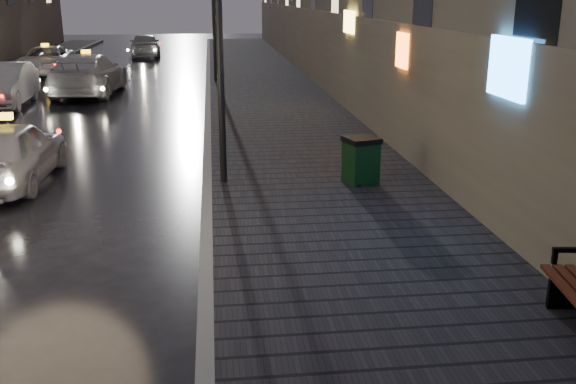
% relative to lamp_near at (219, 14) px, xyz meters
% --- Properties ---
extents(ground, '(120.00, 120.00, 0.00)m').
position_rel_lamp_near_xyz_m(ground, '(-1.85, -6.00, -3.49)').
color(ground, black).
rests_on(ground, ground).
extents(sidewalk, '(4.60, 58.00, 0.15)m').
position_rel_lamp_near_xyz_m(sidewalk, '(2.05, 15.00, -3.41)').
color(sidewalk, black).
rests_on(sidewalk, ground).
extents(curb, '(0.20, 58.00, 0.15)m').
position_rel_lamp_near_xyz_m(curb, '(-0.35, 15.00, -3.41)').
color(curb, slate).
rests_on(curb, ground).
extents(lamp_near, '(0.36, 0.36, 5.28)m').
position_rel_lamp_near_xyz_m(lamp_near, '(0.00, 0.00, 0.00)').
color(lamp_near, black).
rests_on(lamp_near, sidewalk).
extents(lamp_far, '(0.36, 0.36, 5.28)m').
position_rel_lamp_near_xyz_m(lamp_far, '(0.00, 16.00, 0.00)').
color(lamp_far, black).
rests_on(lamp_far, sidewalk).
extents(trash_bin, '(0.77, 0.77, 0.96)m').
position_rel_lamp_near_xyz_m(trash_bin, '(2.78, -0.42, -2.85)').
color(trash_bin, black).
rests_on(trash_bin, sidewalk).
extents(taxi_near, '(1.76, 4.09, 1.38)m').
position_rel_lamp_near_xyz_m(taxi_near, '(-4.46, 0.88, -2.80)').
color(taxi_near, silver).
rests_on(taxi_near, ground).
extents(car_left_mid, '(1.80, 4.66, 1.51)m').
position_rel_lamp_near_xyz_m(car_left_mid, '(-7.57, 11.13, -2.73)').
color(car_left_mid, '#A9A9B1').
rests_on(car_left_mid, ground).
extents(taxi_mid, '(2.57, 5.70, 1.62)m').
position_rel_lamp_near_xyz_m(taxi_mid, '(-5.05, 13.60, -2.68)').
color(taxi_mid, silver).
rests_on(taxi_mid, ground).
extents(taxi_far, '(2.45, 4.97, 1.36)m').
position_rel_lamp_near_xyz_m(taxi_far, '(-8.36, 21.01, -2.81)').
color(taxi_far, silver).
rests_on(taxi_far, ground).
extents(car_far, '(2.28, 4.61, 1.51)m').
position_rel_lamp_near_xyz_m(car_far, '(-4.30, 29.53, -2.73)').
color(car_far, gray).
rests_on(car_far, ground).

